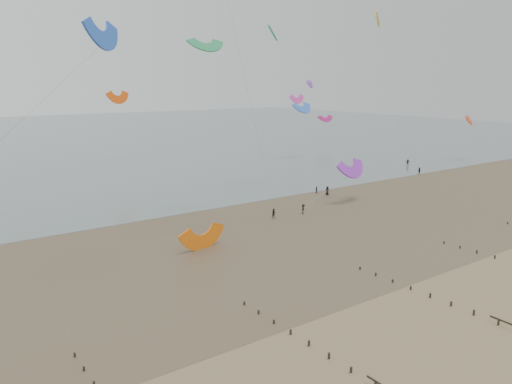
{
  "coord_description": "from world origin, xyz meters",
  "views": [
    {
      "loc": [
        -41.99,
        -29.48,
        23.66
      ],
      "look_at": [
        -1.06,
        28.0,
        8.0
      ],
      "focal_mm": 35.0,
      "sensor_mm": 36.0,
      "label": 1
    }
  ],
  "objects": [
    {
      "name": "ground",
      "position": [
        0.0,
        0.0,
        0.0
      ],
      "size": [
        500.0,
        500.0,
        0.0
      ],
      "primitive_type": "plane",
      "color": "brown",
      "rests_on": "ground"
    },
    {
      "name": "grounded_kite",
      "position": [
        -8.37,
        30.96,
        0.0
      ],
      "size": [
        7.71,
        6.48,
        3.79
      ],
      "primitive_type": null,
      "rotation": [
        1.54,
        0.0,
        0.18
      ],
      "color": "orange",
      "rests_on": "ground"
    },
    {
      "name": "sea_and_shore",
      "position": [
        -4.08,
        34.4,
        0.01
      ],
      "size": [
        500.0,
        665.0,
        0.03
      ],
      "color": "#475654",
      "rests_on": "ground"
    },
    {
      "name": "kites_airborne",
      "position": [
        -17.65,
        84.03,
        23.21
      ],
      "size": [
        220.34,
        105.18,
        40.99
      ],
      "color": "purple",
      "rests_on": "ground"
    },
    {
      "name": "kitesurfers",
      "position": [
        34.43,
        47.62,
        0.87
      ],
      "size": [
        123.62,
        24.82,
        1.86
      ],
      "color": "black",
      "rests_on": "ground"
    }
  ]
}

